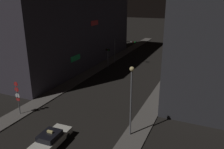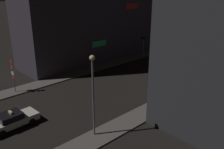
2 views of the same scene
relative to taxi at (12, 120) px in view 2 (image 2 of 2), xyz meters
The scene contains 9 objects.
sidewalk_left 27.12m from the taxi, 105.69° to the left, with size 2.31×69.43×0.13m, color #5B5651.
sidewalk_right 26.91m from the taxi, 75.93° to the left, with size 2.31×69.43×0.13m, color #5B5651.
building_facade_left 28.70m from the taxi, 116.04° to the left, with size 7.19×35.53×18.49m.
taxi is the anchor object (origin of this frame).
traffic_light_overhead 28.88m from the taxi, 98.18° to the left, with size 4.66×0.41×4.98m.
traffic_light_left_kerb 25.78m from the taxi, 103.33° to the left, with size 0.80×0.42×3.71m.
traffic_light_right_kerb 29.12m from the taxi, 79.82° to the left, with size 0.80×0.41×3.53m.
sign_pole_left 8.01m from the taxi, 155.25° to the left, with size 0.61×0.10×3.97m.
street_lamp_near_block 8.47m from the taxi, 36.59° to the left, with size 0.44×0.44×7.00m.
Camera 2 is at (20.67, -0.22, 12.37)m, focal length 40.08 mm.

